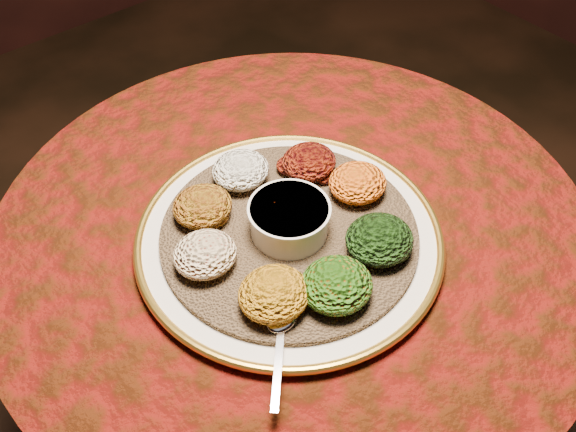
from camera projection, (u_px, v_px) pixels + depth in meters
table at (293, 289)px, 1.15m from camera, size 0.96×0.96×0.73m
platter at (289, 238)px, 0.98m from camera, size 0.54×0.54×0.02m
injera at (289, 233)px, 0.97m from camera, size 0.50×0.50×0.01m
stew_bowl at (289, 218)px, 0.94m from camera, size 0.12×0.12×0.05m
spoon at (281, 328)px, 0.84m from camera, size 0.11×0.11×0.01m
portion_ayib at (241, 170)px, 1.02m from camera, size 0.09×0.09×0.04m
portion_kitfo at (309, 162)px, 1.04m from camera, size 0.09×0.09×0.04m
portion_tikil at (358, 183)px, 1.00m from camera, size 0.09×0.09×0.04m
portion_gomen at (379, 239)px, 0.92m from camera, size 0.10×0.10×0.05m
portion_mixveg at (336, 285)px, 0.87m from camera, size 0.10×0.10×0.05m
portion_kik at (274, 294)px, 0.86m from camera, size 0.10×0.09×0.05m
portion_timatim at (205, 254)px, 0.91m from camera, size 0.09×0.09×0.04m
portion_shiro at (202, 206)px, 0.97m from camera, size 0.09×0.09×0.04m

